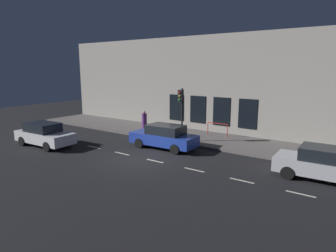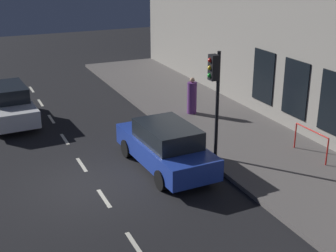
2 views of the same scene
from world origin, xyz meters
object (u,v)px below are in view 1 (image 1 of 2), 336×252
at_px(parked_car_1, 44,134).
at_px(pedestrian_0, 144,121).
at_px(parked_car_2, 164,137).
at_px(parked_car_0, 321,163).
at_px(traffic_light, 181,104).

distance_m(parked_car_1, pedestrian_0, 7.91).
relative_size(parked_car_2, pedestrian_0, 2.83).
relative_size(parked_car_0, parked_car_2, 0.88).
bearing_deg(pedestrian_0, parked_car_0, -93.55).
bearing_deg(pedestrian_0, traffic_light, -98.25).
distance_m(traffic_light, parked_car_2, 2.65).
bearing_deg(traffic_light, parked_car_1, 129.01).
relative_size(parked_car_0, pedestrian_0, 2.50).
relative_size(parked_car_0, parked_car_1, 0.91).
bearing_deg(pedestrian_0, parked_car_1, 171.04).
relative_size(traffic_light, parked_car_0, 0.92).
xyz_separation_m(parked_car_0, pedestrian_0, (3.42, 13.75, 0.09)).
height_order(parked_car_1, parked_car_2, same).
distance_m(parked_car_1, parked_car_2, 8.21).
relative_size(traffic_light, parked_car_2, 0.82).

